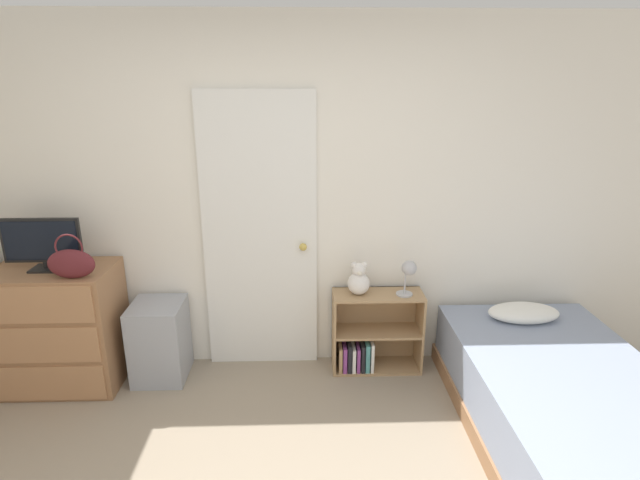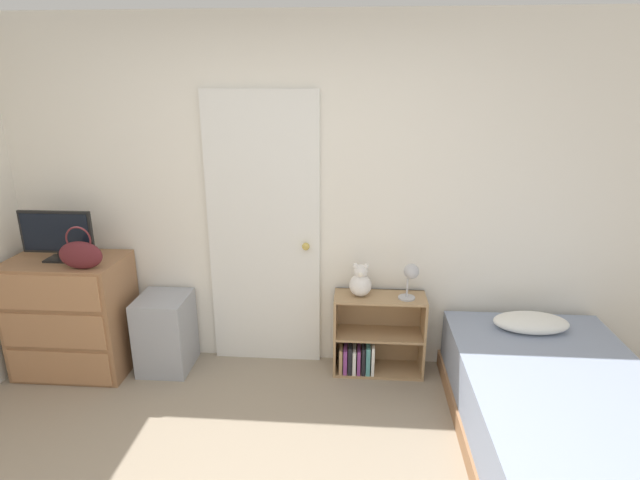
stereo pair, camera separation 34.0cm
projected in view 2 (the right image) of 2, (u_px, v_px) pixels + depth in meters
The scene contains 10 objects.
wall_back at pixel (291, 200), 3.63m from camera, with size 10.00×0.06×2.55m.
door_closed at pixel (264, 234), 3.67m from camera, with size 0.82×0.09×2.05m.
dresser at pixel (73, 315), 3.70m from camera, with size 0.81×0.52×0.88m.
tv at pixel (57, 234), 3.51m from camera, with size 0.52×0.16×0.36m.
handbag at pixel (81, 254), 3.36m from camera, with size 0.30×0.09×0.30m.
storage_bin at pixel (166, 333), 3.76m from camera, with size 0.37×0.39×0.58m.
bookshelf at pixel (372, 340), 3.73m from camera, with size 0.66×0.26×0.61m.
teddy_bear at pixel (360, 282), 3.58m from camera, with size 0.16×0.16×0.25m.
desk_lamp at pixel (411, 275), 3.50m from camera, with size 0.14×0.13×0.27m.
bed at pixel (565, 424), 2.84m from camera, with size 1.13×2.00×0.57m.
Camera 2 is at (0.47, -1.53, 2.09)m, focal length 28.00 mm.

